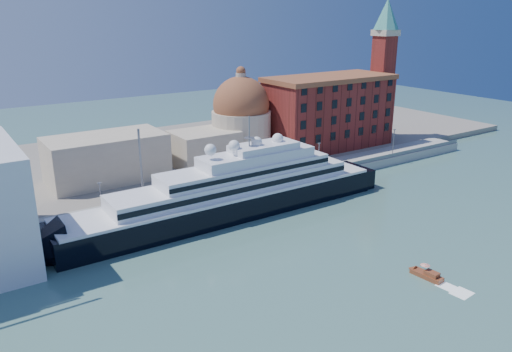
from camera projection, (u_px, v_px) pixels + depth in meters
ground at (304, 249)px, 98.41m from camera, size 400.00×400.00×0.00m
quay at (219, 193)px, 124.88m from camera, size 180.00×10.00×2.50m
land at (154, 157)px, 157.33m from camera, size 260.00×72.00×2.00m
quay_fence at (228, 192)px, 120.75m from camera, size 180.00×0.10×1.20m
superyacht at (218, 199)px, 111.82m from camera, size 88.09×12.21×26.33m
water_taxi at (427, 274)px, 87.32m from camera, size 2.41×5.88×2.72m
warehouse at (329, 111)px, 162.71m from camera, size 43.00×19.00×23.25m
campanile at (383, 61)px, 170.76m from camera, size 8.40×8.40×47.00m
church at (196, 134)px, 143.99m from camera, size 66.00×18.00×25.50m
lamp_posts at (173, 171)px, 114.14m from camera, size 120.80×2.40×18.00m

